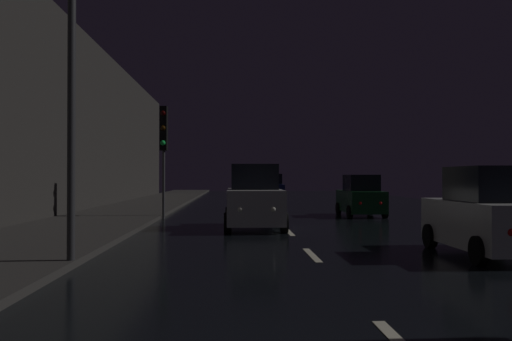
% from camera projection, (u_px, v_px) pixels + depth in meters
% --- Properties ---
extents(ground, '(26.60, 84.00, 0.02)m').
position_uv_depth(ground, '(270.00, 213.00, 27.14)').
color(ground, black).
extents(sidewalk_left, '(4.40, 84.00, 0.15)m').
position_uv_depth(sidewalk_left, '(126.00, 212.00, 26.85)').
color(sidewalk_left, '#33302D').
rests_on(sidewalk_left, ground).
extents(building_facade_left, '(0.80, 63.00, 9.12)m').
position_uv_depth(building_facade_left, '(49.00, 112.00, 23.30)').
color(building_facade_left, '#2D2B28').
rests_on(building_facade_left, ground).
extents(lane_centerline, '(0.16, 28.78, 0.01)m').
position_uv_depth(lane_centerline, '(282.00, 225.00, 20.16)').
color(lane_centerline, beige).
rests_on(lane_centerline, ground).
extents(traffic_light_far_left, '(0.33, 0.47, 4.82)m').
position_uv_depth(traffic_light_far_left, '(164.00, 137.00, 23.39)').
color(traffic_light_far_left, '#38383A').
rests_on(traffic_light_far_left, ground).
extents(streetlamp_overhead, '(1.70, 0.44, 7.99)m').
position_uv_depth(streetlamp_overhead, '(94.00, 5.00, 10.84)').
color(streetlamp_overhead, '#2D2D30').
rests_on(streetlamp_overhead, ground).
extents(car_approaching_headlights, '(2.04, 4.42, 2.23)m').
position_uv_depth(car_approaching_headlights, '(254.00, 199.00, 18.98)').
color(car_approaching_headlights, silver).
rests_on(car_approaching_headlights, ground).
extents(car_parked_right_far, '(1.73, 3.75, 1.89)m').
position_uv_depth(car_parked_right_far, '(361.00, 197.00, 24.95)').
color(car_parked_right_far, '#0F3819').
rests_on(car_parked_right_far, ground).
extents(car_distant_taillights, '(1.85, 4.00, 2.01)m').
position_uv_depth(car_distant_taillights, '(272.00, 188.00, 41.14)').
color(car_distant_taillights, '#141E51').
rests_on(car_distant_taillights, ground).
extents(car_parked_right_near, '(1.86, 4.03, 2.03)m').
position_uv_depth(car_parked_right_near, '(488.00, 215.00, 12.43)').
color(car_parked_right_near, silver).
rests_on(car_parked_right_near, ground).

